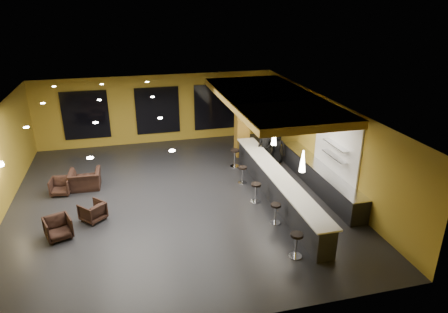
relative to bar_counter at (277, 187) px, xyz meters
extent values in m
cube|color=black|center=(-3.65, 1.00, -0.55)|extent=(12.00, 13.00, 0.10)
cube|color=black|center=(-3.65, 1.00, 3.05)|extent=(12.00, 13.00, 0.10)
cube|color=olive|center=(-3.65, 7.55, 1.25)|extent=(12.00, 0.10, 3.50)
cube|color=olive|center=(-3.65, -5.55, 1.25)|extent=(12.00, 0.10, 3.50)
cube|color=olive|center=(2.40, 1.00, 1.25)|extent=(0.10, 13.00, 3.50)
cube|color=olive|center=(0.35, 2.00, 2.86)|extent=(3.60, 8.00, 0.28)
cube|color=black|center=(-7.15, 7.44, 1.20)|extent=(2.20, 0.06, 2.40)
cube|color=black|center=(-3.65, 7.44, 1.20)|extent=(2.20, 0.06, 2.40)
cube|color=black|center=(-0.65, 7.44, 1.20)|extent=(2.20, 0.06, 2.40)
cube|color=white|center=(2.31, 0.00, 1.50)|extent=(0.06, 3.20, 2.40)
cube|color=black|center=(0.00, 0.00, 0.00)|extent=(0.60, 8.00, 1.00)
cube|color=white|center=(0.00, 0.00, 0.52)|extent=(0.78, 8.10, 0.05)
cube|color=black|center=(2.00, 0.50, -0.07)|extent=(0.70, 6.00, 0.86)
cube|color=silver|center=(2.00, 0.50, 0.39)|extent=(0.72, 6.00, 0.03)
cube|color=silver|center=(2.17, -0.20, 1.10)|extent=(0.30, 1.50, 0.03)
cube|color=silver|center=(2.17, -0.20, 1.55)|extent=(0.30, 1.50, 0.03)
cube|color=olive|center=(0.00, 4.60, 1.25)|extent=(0.60, 0.60, 3.50)
sphere|color=#FFE5B2|center=(-9.53, 1.50, 1.30)|extent=(0.22, 0.22, 0.22)
cone|color=white|center=(0.00, -2.00, 1.85)|extent=(0.20, 0.20, 0.70)
cone|color=white|center=(0.00, 0.50, 1.85)|extent=(0.20, 0.20, 0.70)
cone|color=white|center=(0.00, 3.00, 1.85)|extent=(0.20, 0.20, 0.70)
imported|color=black|center=(0.51, 2.77, 0.45)|extent=(0.80, 0.65, 1.89)
imported|color=black|center=(0.87, 3.30, 0.31)|extent=(0.94, 0.83, 1.62)
imported|color=black|center=(1.22, 3.19, 0.29)|extent=(0.91, 0.77, 1.57)
imported|color=black|center=(-7.61, -0.78, -0.15)|extent=(0.98, 0.99, 0.71)
imported|color=black|center=(-6.61, 0.08, -0.17)|extent=(1.02, 1.02, 0.67)
imported|color=black|center=(-7.91, 2.39, -0.17)|extent=(0.79, 0.80, 0.67)
imported|color=black|center=(-7.02, 2.66, -0.12)|extent=(1.20, 1.06, 0.76)
cylinder|color=silver|center=(-0.75, -3.53, -0.49)|extent=(0.40, 0.40, 0.03)
cylinder|color=silver|center=(-0.75, -3.53, -0.13)|extent=(0.07, 0.07, 0.69)
cylinder|color=black|center=(-0.75, -3.53, 0.24)|extent=(0.38, 0.38, 0.08)
cylinder|color=silver|center=(-0.66, -1.63, -0.49)|extent=(0.37, 0.37, 0.03)
cylinder|color=silver|center=(-0.66, -1.63, -0.16)|extent=(0.06, 0.06, 0.64)
cylinder|color=black|center=(-0.66, -1.63, 0.19)|extent=(0.35, 0.35, 0.07)
cylinder|color=silver|center=(-0.82, -0.04, -0.49)|extent=(0.38, 0.38, 0.03)
cylinder|color=silver|center=(-0.82, -0.04, -0.15)|extent=(0.07, 0.07, 0.66)
cylinder|color=black|center=(-0.82, -0.04, 0.21)|extent=(0.36, 0.36, 0.08)
cylinder|color=silver|center=(-0.84, 1.63, -0.49)|extent=(0.36, 0.36, 0.03)
cylinder|color=silver|center=(-0.84, 1.63, -0.16)|extent=(0.06, 0.06, 0.64)
cylinder|color=black|center=(-0.84, 1.63, 0.18)|extent=(0.35, 0.35, 0.07)
cylinder|color=silver|center=(-0.69, 3.33, -0.48)|extent=(0.41, 0.41, 0.03)
cylinder|color=silver|center=(-0.69, 3.33, -0.12)|extent=(0.07, 0.07, 0.72)
cylinder|color=black|center=(-0.69, 3.33, 0.27)|extent=(0.39, 0.39, 0.08)
camera|label=1|loc=(-5.18, -12.51, 6.64)|focal=32.00mm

